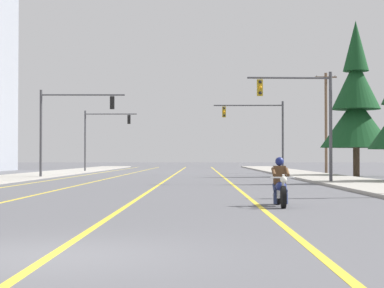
{
  "coord_description": "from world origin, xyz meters",
  "views": [
    {
      "loc": [
        2.19,
        -9.86,
        1.44
      ],
      "look_at": [
        1.83,
        20.89,
        2.07
      ],
      "focal_mm": 62.9,
      "sensor_mm": 36.0,
      "label": 1
    }
  ],
  "objects_px": {
    "traffic_signal_near_right": "(307,110)",
    "traffic_signal_mid_right": "(262,125)",
    "motorcycle_with_rider": "(280,187)",
    "utility_pole_right_far": "(326,121)",
    "traffic_signal_mid_left": "(100,131)",
    "conifer_tree_right_verge_far": "(356,105)",
    "traffic_signal_near_left": "(66,119)"
  },
  "relations": [
    {
      "from": "traffic_signal_near_left",
      "to": "conifer_tree_right_verge_far",
      "type": "distance_m",
      "value": 21.89
    },
    {
      "from": "motorcycle_with_rider",
      "to": "utility_pole_right_far",
      "type": "relative_size",
      "value": 0.23
    },
    {
      "from": "traffic_signal_mid_left",
      "to": "conifer_tree_right_verge_far",
      "type": "distance_m",
      "value": 27.19
    },
    {
      "from": "traffic_signal_mid_right",
      "to": "traffic_signal_mid_left",
      "type": "bearing_deg",
      "value": 144.28
    },
    {
      "from": "traffic_signal_near_right",
      "to": "traffic_signal_mid_right",
      "type": "height_order",
      "value": "same"
    },
    {
      "from": "motorcycle_with_rider",
      "to": "traffic_signal_mid_right",
      "type": "distance_m",
      "value": 36.74
    },
    {
      "from": "traffic_signal_near_right",
      "to": "traffic_signal_near_left",
      "type": "bearing_deg",
      "value": 147.35
    },
    {
      "from": "traffic_signal_mid_right",
      "to": "conifer_tree_right_verge_far",
      "type": "height_order",
      "value": "conifer_tree_right_verge_far"
    },
    {
      "from": "traffic_signal_near_right",
      "to": "traffic_signal_mid_right",
      "type": "bearing_deg",
      "value": 91.93
    },
    {
      "from": "traffic_signal_mid_left",
      "to": "utility_pole_right_far",
      "type": "distance_m",
      "value": 22.31
    },
    {
      "from": "traffic_signal_near_left",
      "to": "traffic_signal_mid_left",
      "type": "relative_size",
      "value": 1.0
    },
    {
      "from": "motorcycle_with_rider",
      "to": "utility_pole_right_far",
      "type": "bearing_deg",
      "value": 77.65
    },
    {
      "from": "motorcycle_with_rider",
      "to": "traffic_signal_mid_left",
      "type": "bearing_deg",
      "value": 104.67
    },
    {
      "from": "motorcycle_with_rider",
      "to": "traffic_signal_mid_right",
      "type": "bearing_deg",
      "value": 85.52
    },
    {
      "from": "traffic_signal_mid_left",
      "to": "traffic_signal_near_left",
      "type": "bearing_deg",
      "value": -88.2
    },
    {
      "from": "traffic_signal_near_left",
      "to": "traffic_signal_mid_right",
      "type": "distance_m",
      "value": 17.48
    },
    {
      "from": "traffic_signal_near_left",
      "to": "traffic_signal_mid_left",
      "type": "height_order",
      "value": "same"
    },
    {
      "from": "traffic_signal_near_right",
      "to": "motorcycle_with_rider",
      "type": "bearing_deg",
      "value": -101.6
    },
    {
      "from": "traffic_signal_mid_left",
      "to": "utility_pole_right_far",
      "type": "height_order",
      "value": "utility_pole_right_far"
    },
    {
      "from": "traffic_signal_mid_left",
      "to": "traffic_signal_near_right",
      "type": "bearing_deg",
      "value": -62.31
    },
    {
      "from": "traffic_signal_near_right",
      "to": "utility_pole_right_far",
      "type": "height_order",
      "value": "utility_pole_right_far"
    },
    {
      "from": "motorcycle_with_rider",
      "to": "traffic_signal_near_right",
      "type": "relative_size",
      "value": 0.35
    },
    {
      "from": "traffic_signal_near_right",
      "to": "traffic_signal_near_left",
      "type": "relative_size",
      "value": 1.0
    },
    {
      "from": "motorcycle_with_rider",
      "to": "conifer_tree_right_verge_far",
      "type": "height_order",
      "value": "conifer_tree_right_verge_far"
    },
    {
      "from": "motorcycle_with_rider",
      "to": "traffic_signal_near_left",
      "type": "bearing_deg",
      "value": 113.64
    },
    {
      "from": "traffic_signal_near_left",
      "to": "utility_pole_right_far",
      "type": "xyz_separation_m",
      "value": [
        21.31,
        16.69,
        0.78
      ]
    },
    {
      "from": "utility_pole_right_far",
      "to": "traffic_signal_near_left",
      "type": "bearing_deg",
      "value": -141.94
    },
    {
      "from": "traffic_signal_mid_right",
      "to": "traffic_signal_mid_left",
      "type": "distance_m",
      "value": 18.81
    },
    {
      "from": "traffic_signal_mid_right",
      "to": "utility_pole_right_far",
      "type": "height_order",
      "value": "utility_pole_right_far"
    },
    {
      "from": "traffic_signal_near_right",
      "to": "traffic_signal_near_left",
      "type": "height_order",
      "value": "same"
    },
    {
      "from": "motorcycle_with_rider",
      "to": "traffic_signal_near_left",
      "type": "height_order",
      "value": "traffic_signal_near_left"
    },
    {
      "from": "traffic_signal_mid_left",
      "to": "conifer_tree_right_verge_far",
      "type": "bearing_deg",
      "value": -35.89
    }
  ]
}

